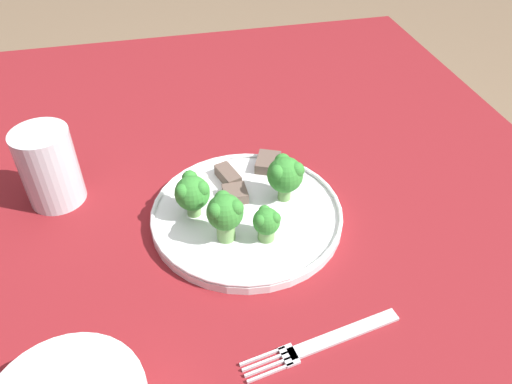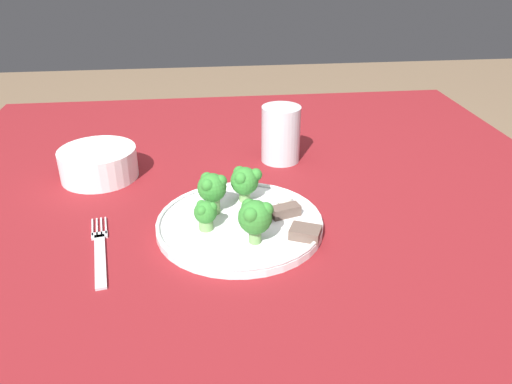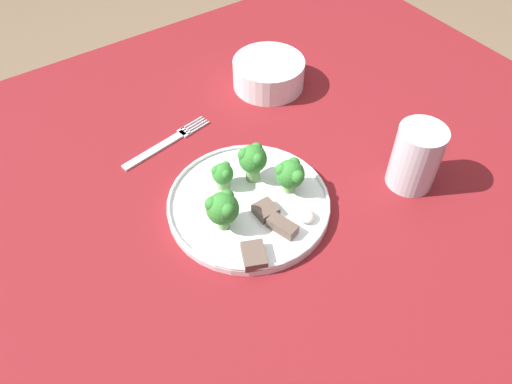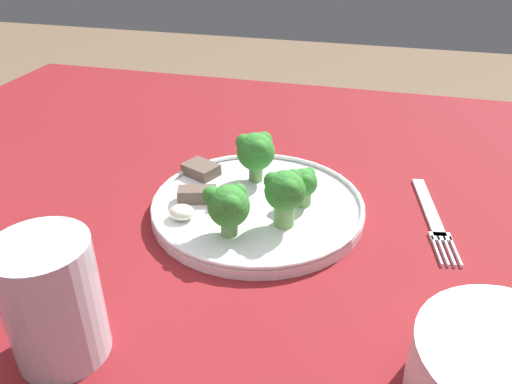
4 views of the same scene
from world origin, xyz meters
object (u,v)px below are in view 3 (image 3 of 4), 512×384
cream_bowl (269,74)px  drinking_glass (415,160)px  dinner_plate (249,204)px  fork (166,143)px

cream_bowl → drinking_glass: (0.35, 0.04, 0.02)m
dinner_plate → fork: (-0.21, -0.04, -0.01)m
dinner_plate → drinking_glass: bearing=67.7°
cream_bowl → drinking_glass: 0.35m
fork → drinking_glass: (0.31, 0.29, 0.05)m
dinner_plate → fork: dinner_plate is taller
fork → cream_bowl: (-0.04, 0.25, 0.02)m
cream_bowl → dinner_plate: bearing=-40.9°
dinner_plate → fork: size_ratio=1.40×
dinner_plate → drinking_glass: size_ratio=2.31×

